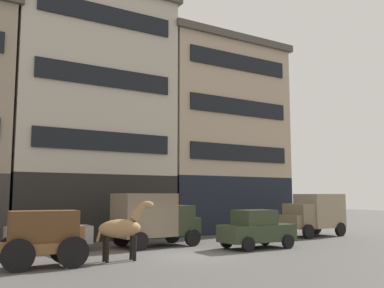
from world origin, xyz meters
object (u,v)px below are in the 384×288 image
delivery_truck_far (314,213)px  delivery_truck_near (155,218)px  sedan_dark (48,231)px  sedan_light (256,229)px  cargo_wagon (45,234)px  draft_horse (122,228)px  pedestrian_officer (261,221)px

delivery_truck_far → delivery_truck_near: bearing=178.9°
sedan_dark → sedan_light: size_ratio=1.03×
cargo_wagon → sedan_light: cargo_wagon is taller
delivery_truck_near → delivery_truck_far: size_ratio=1.00×
draft_horse → delivery_truck_near: 4.96m
draft_horse → delivery_truck_far: bearing=13.6°
delivery_truck_far → sedan_light: 7.92m
delivery_truck_near → sedan_dark: bearing=171.2°
cargo_wagon → delivery_truck_far: bearing=11.3°
cargo_wagon → pedestrian_officer: bearing=18.7°
pedestrian_officer → cargo_wagon: bearing=-161.3°
delivery_truck_far → pedestrian_officer: delivery_truck_far is taller
cargo_wagon → delivery_truck_near: 7.27m
delivery_truck_far → sedan_light: delivery_truck_far is taller
cargo_wagon → pedestrian_officer: (14.19, 4.82, -0.17)m
sedan_dark → draft_horse: bearing=-69.1°
delivery_truck_near → delivery_truck_far: (11.11, -0.21, 0.00)m
delivery_truck_far → sedan_light: bearing=-157.3°
cargo_wagon → draft_horse: bearing=-0.1°
sedan_light → draft_horse: bearing=-176.5°
delivery_truck_far → cargo_wagon: bearing=-168.7°
draft_horse → sedan_dark: size_ratio=0.61×
cargo_wagon → delivery_truck_far: (17.37, 3.48, 0.28)m
draft_horse → delivery_truck_near: delivery_truck_near is taller
delivery_truck_near → sedan_light: (3.83, -3.27, -0.51)m
draft_horse → delivery_truck_near: (3.30, 3.70, 0.15)m
delivery_truck_near → sedan_dark: 5.10m
delivery_truck_near → pedestrian_officer: 8.03m
pedestrian_officer → delivery_truck_far: bearing=-22.8°
delivery_truck_near → pedestrian_officer: bearing=8.0°
draft_horse → pedestrian_officer: (11.24, 4.82, -0.29)m
pedestrian_officer → delivery_truck_near: bearing=-172.0°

